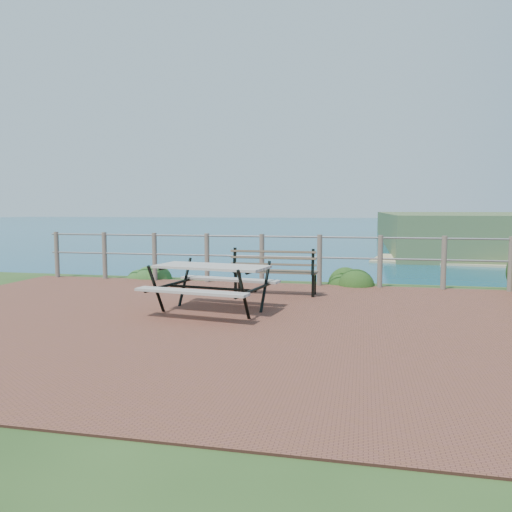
# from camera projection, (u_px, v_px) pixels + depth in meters

# --- Properties ---
(ground) EXTENTS (10.00, 7.00, 0.12)m
(ground) POSITION_uv_depth(u_px,v_px,m) (213.00, 321.00, 6.77)
(ground) COLOR brown
(ground) RESTS_ON ground
(ocean) EXTENTS (1200.00, 1200.00, 0.00)m
(ocean) POSITION_uv_depth(u_px,v_px,m) (359.00, 213.00, 201.40)
(ocean) COLOR #145F7C
(ocean) RESTS_ON ground
(safety_railing) EXTENTS (9.40, 0.10, 1.00)m
(safety_railing) POSITION_uv_depth(u_px,v_px,m) (262.00, 256.00, 9.97)
(safety_railing) COLOR #6B5B4C
(safety_railing) RESTS_ON ground
(picnic_table) EXTENTS (1.70, 1.39, 0.68)m
(picnic_table) POSITION_uv_depth(u_px,v_px,m) (212.00, 283.00, 7.21)
(picnic_table) COLOR #A19B90
(picnic_table) RESTS_ON ground
(park_bench) EXTENTS (1.47, 0.38, 0.83)m
(park_bench) POSITION_uv_depth(u_px,v_px,m) (275.00, 264.00, 8.72)
(park_bench) COLOR brown
(park_bench) RESTS_ON ground
(shrub_lip_west) EXTENTS (0.86, 0.86, 0.63)m
(shrub_lip_west) POSITION_uv_depth(u_px,v_px,m) (146.00, 279.00, 10.87)
(shrub_lip_west) COLOR #215924
(shrub_lip_west) RESTS_ON ground
(shrub_lip_east) EXTENTS (0.75, 0.75, 0.49)m
(shrub_lip_east) POSITION_uv_depth(u_px,v_px,m) (351.00, 284.00, 10.06)
(shrub_lip_east) COLOR #1E4515
(shrub_lip_east) RESTS_ON ground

